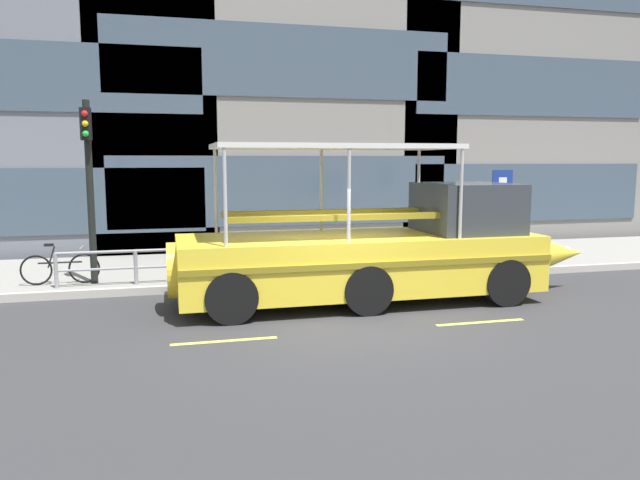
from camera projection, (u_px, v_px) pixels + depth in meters
name	position (u px, v px, depth m)	size (l,w,h in m)	color
ground_plane	(345.00, 318.00, 11.70)	(120.00, 120.00, 0.00)	#333335
sidewalk	(288.00, 265.00, 17.07)	(32.00, 4.80, 0.18)	gray
curb_edge	(308.00, 282.00, 14.68)	(32.00, 0.18, 0.18)	#B2ADA3
lane_centreline	(359.00, 331.00, 10.81)	(25.80, 0.12, 0.01)	#DBD64C
curb_guardrail	(316.00, 254.00, 14.99)	(12.13, 0.09, 0.82)	gray
traffic_light_pole	(89.00, 174.00, 13.76)	(0.24, 0.46, 4.21)	black
parking_sign	(501.00, 201.00, 16.49)	(0.60, 0.12, 2.59)	#4C4F54
leaned_bicycle	(60.00, 268.00, 13.97)	(1.74, 0.46, 0.96)	black
duck_tour_boat	(384.00, 251.00, 13.07)	(9.56, 2.51, 3.37)	yellow
pedestrian_near_bow	(428.00, 226.00, 17.26)	(0.48, 0.23, 1.66)	black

